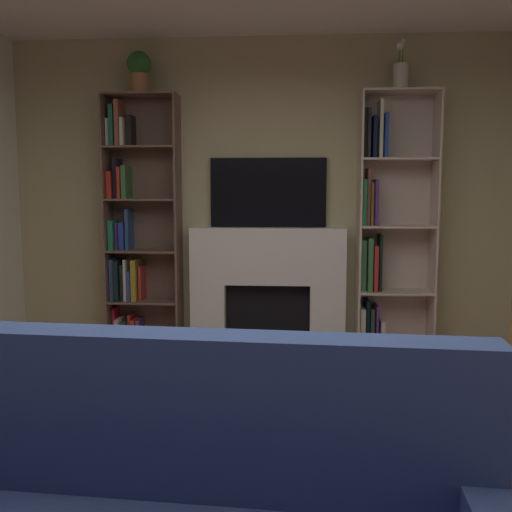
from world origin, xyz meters
TOP-DOWN VIEW (x-y plane):
  - wall_back_accent at (0.00, 2.72)m, footprint 4.73×0.06m
  - fireplace at (0.00, 2.58)m, footprint 1.48×0.50m
  - tv at (0.00, 2.66)m, footprint 1.03×0.06m
  - bookshelf_left at (-1.19, 2.59)m, footprint 0.65×0.28m
  - bookshelf_right at (1.02, 2.58)m, footprint 0.65×0.30m
  - potted_plant at (-1.11, 2.54)m, footprint 0.21×0.21m
  - vase_with_flowers at (1.11, 2.54)m, footprint 0.12×0.12m

SIDE VIEW (x-z plane):
  - fireplace at x=0.00m, z-range 0.03..1.15m
  - bookshelf_left at x=-1.19m, z-range -0.06..2.22m
  - bookshelf_right at x=1.02m, z-range -0.05..2.23m
  - wall_back_accent at x=0.00m, z-range 0.00..2.79m
  - tv at x=0.00m, z-range 1.13..1.74m
  - vase_with_flowers at x=1.11m, z-range 2.21..2.63m
  - potted_plant at x=-1.11m, z-range 2.31..2.66m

